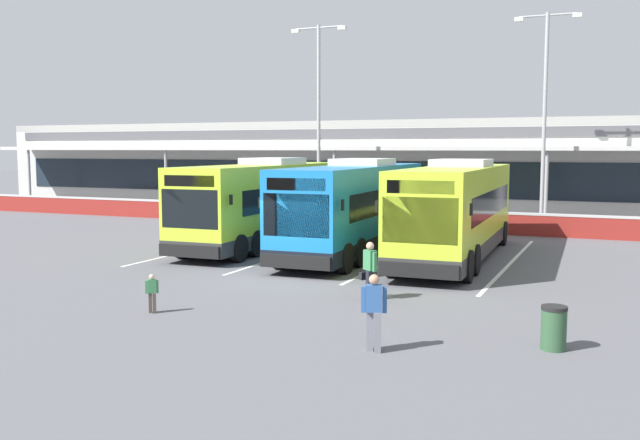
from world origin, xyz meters
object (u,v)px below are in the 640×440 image
coach_bus_left_centre (355,209)px  lamp_post_centre (545,107)px  coach_bus_leftmost (264,204)px  pedestrian_child (152,292)px  coach_bus_centre (456,212)px  pedestrian_in_dark_coat (374,310)px  lamp_post_west (319,111)px  litter_bin (554,328)px  pedestrian_with_handbag (370,269)px

coach_bus_left_centre → lamp_post_centre: lamp_post_centre is taller
coach_bus_leftmost → pedestrian_child: 12.92m
lamp_post_centre → coach_bus_leftmost: bearing=-134.7°
coach_bus_left_centre → coach_bus_centre: 4.08m
coach_bus_left_centre → pedestrian_in_dark_coat: (5.19, -12.77, -0.91)m
lamp_post_west → litter_bin: bearing=-55.5°
lamp_post_west → lamp_post_centre: size_ratio=1.00×
lamp_post_west → lamp_post_centre: (12.01, 1.23, 0.00)m
coach_bus_centre → lamp_post_west: 14.86m
coach_bus_leftmost → lamp_post_centre: 15.62m
lamp_post_centre → pedestrian_child: bearing=-107.3°
coach_bus_centre → lamp_post_centre: size_ratio=1.11×
coach_bus_leftmost → pedestrian_child: bearing=-74.9°
coach_bus_leftmost → pedestrian_with_handbag: size_ratio=7.55×
pedestrian_with_handbag → coach_bus_leftmost: bearing=132.3°
coach_bus_left_centre → pedestrian_child: size_ratio=12.18×
coach_bus_centre → pedestrian_in_dark_coat: (1.11, -12.80, -0.91)m
coach_bus_left_centre → litter_bin: (8.60, -11.17, -1.32)m
pedestrian_with_handbag → pedestrian_in_dark_coat: same height
coach_bus_left_centre → pedestrian_with_handbag: bearing=-66.9°
litter_bin → coach_bus_centre: bearing=112.0°
coach_bus_centre → pedestrian_with_handbag: size_ratio=7.55×
coach_bus_leftmost → coach_bus_centre: 8.57m
coach_bus_centre → pedestrian_in_dark_coat: 12.88m
coach_bus_left_centre → pedestrian_child: coach_bus_left_centre is taller
coach_bus_left_centre → pedestrian_in_dark_coat: bearing=-67.9°
pedestrian_child → lamp_post_centre: bearing=72.7°
lamp_post_west → litter_bin: lamp_post_west is taller
pedestrian_with_handbag → pedestrian_child: pedestrian_with_handbag is taller
lamp_post_centre → litter_bin: 23.30m
pedestrian_with_handbag → litter_bin: pedestrian_with_handbag is taller
pedestrian_in_dark_coat → pedestrian_child: size_ratio=1.61×
pedestrian_in_dark_coat → pedestrian_child: 6.40m
coach_bus_leftmost → litter_bin: (13.07, -11.79, -1.32)m
pedestrian_with_handbag → litter_bin: 6.00m
coach_bus_leftmost → pedestrian_in_dark_coat: (9.66, -13.39, -0.91)m
litter_bin → pedestrian_in_dark_coat: bearing=-154.8°
coach_bus_left_centre → lamp_post_centre: 13.55m
pedestrian_with_handbag → litter_bin: bearing=-30.8°
coach_bus_leftmost → coach_bus_centre: bearing=-4.0°
pedestrian_with_handbag → lamp_post_centre: (2.60, 19.35, 5.43)m
pedestrian_in_dark_coat → pedestrian_child: pedestrian_in_dark_coat is taller
pedestrian_with_handbag → lamp_post_west: bearing=117.4°
coach_bus_left_centre → coach_bus_centre: (4.08, 0.03, 0.00)m
pedestrian_in_dark_coat → lamp_post_west: lamp_post_west is taller
coach_bus_centre → coach_bus_left_centre: bearing=-179.6°
litter_bin → coach_bus_leftmost: bearing=138.0°
pedestrian_child → pedestrian_in_dark_coat: bearing=-8.8°
pedestrian_with_handbag → lamp_post_west: lamp_post_west is taller
coach_bus_centre → pedestrian_child: bearing=-113.8°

